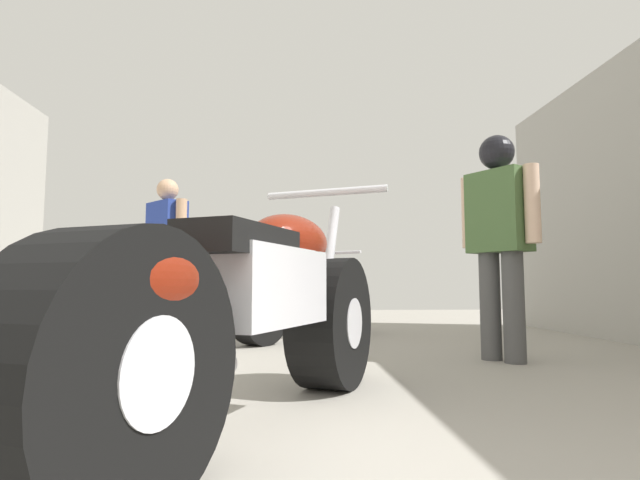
% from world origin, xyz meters
% --- Properties ---
extents(ground_plane, '(15.14, 15.14, 0.00)m').
position_xyz_m(ground_plane, '(0.00, 3.15, 0.00)').
color(ground_plane, '#9E998E').
extents(motorcycle_maroon_cruiser, '(1.14, 2.11, 1.03)m').
position_xyz_m(motorcycle_maroon_cruiser, '(-0.07, 2.09, 0.42)').
color(motorcycle_maroon_cruiser, black).
rests_on(motorcycle_maroon_cruiser, ground_plane).
extents(motorcycle_black_naked, '(1.38, 1.63, 0.90)m').
position_xyz_m(motorcycle_black_naked, '(0.17, 5.16, 0.37)').
color(motorcycle_black_naked, black).
rests_on(motorcycle_black_naked, ground_plane).
extents(mechanic_in_blue, '(0.51, 0.53, 1.58)m').
position_xyz_m(mechanic_in_blue, '(-1.18, 5.13, 0.89)').
color(mechanic_in_blue, '#2D3851').
rests_on(mechanic_in_blue, ground_plane).
extents(mechanic_with_helmet, '(0.42, 0.59, 1.61)m').
position_xyz_m(mechanic_with_helmet, '(1.53, 3.65, 0.97)').
color(mechanic_with_helmet, '#4C4C4C').
rests_on(mechanic_with_helmet, ground_plane).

